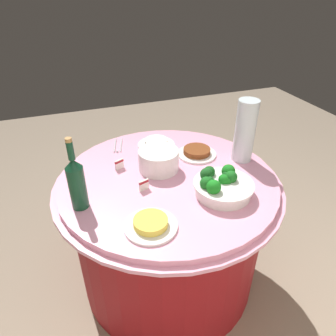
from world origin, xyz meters
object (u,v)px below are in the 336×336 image
food_plate_rice (156,143)px  plate_stack (159,160)px  decorative_fruit_vase (245,133)px  broccoli_bowl (221,185)px  food_plate_fried_egg (151,224)px  food_plate_stir_fry (197,152)px  label_placard_mid (144,185)px  label_placard_front (119,164)px  wine_bottle (77,182)px  serving_tongs (118,146)px

food_plate_rice → plate_stack: bearing=75.0°
decorative_fruit_vase → food_plate_rice: bearing=-37.5°
plate_stack → broccoli_bowl: bearing=124.7°
decorative_fruit_vase → food_plate_fried_egg: (0.63, 0.36, -0.14)m
food_plate_stir_fry → plate_stack: bearing=15.6°
label_placard_mid → label_placard_front: bearing=-72.7°
label_placard_front → food_plate_stir_fry: bearing=179.9°
wine_bottle → label_placard_front: size_ratio=6.11×
decorative_fruit_vase → serving_tongs: size_ratio=2.04×
wine_bottle → decorative_fruit_vase: bearing=-172.2°
wine_bottle → label_placard_mid: wine_bottle is taller
wine_bottle → serving_tongs: size_ratio=2.02×
label_placard_front → label_placard_mid: bearing=107.3°
serving_tongs → food_plate_rice: food_plate_rice is taller
plate_stack → label_placard_mid: bearing=50.9°
broccoli_bowl → wine_bottle: wine_bottle is taller
plate_stack → serving_tongs: size_ratio=1.26×
serving_tongs → label_placard_mid: 0.48m
plate_stack → food_plate_rice: plate_stack is taller
broccoli_bowl → label_placard_mid: bearing=-23.8°
food_plate_rice → food_plate_stir_fry: food_plate_rice is taller
decorative_fruit_vase → food_plate_stir_fry: bearing=-29.6°
broccoli_bowl → food_plate_stir_fry: bearing=-96.6°
food_plate_fried_egg → label_placard_mid: (-0.04, -0.26, 0.01)m
plate_stack → label_placard_mid: 0.20m
decorative_fruit_vase → serving_tongs: 0.74m
broccoli_bowl → label_placard_mid: size_ratio=5.09×
serving_tongs → food_plate_stir_fry: size_ratio=0.76×
broccoli_bowl → label_placard_front: broccoli_bowl is taller
label_placard_mid → broccoli_bowl: bearing=156.2°
wine_bottle → food_plate_fried_egg: wine_bottle is taller
wine_bottle → label_placard_front: (-0.23, -0.25, -0.10)m
food_plate_stir_fry → label_placard_front: (0.44, -0.00, 0.01)m
wine_bottle → decorative_fruit_vase: 0.90m
serving_tongs → food_plate_fried_egg: bearing=88.5°
food_plate_fried_egg → food_plate_rice: (-0.24, -0.66, -0.00)m
wine_bottle → food_plate_fried_egg: 0.36m
wine_bottle → label_placard_front: 0.35m
broccoli_bowl → decorative_fruit_vase: (-0.26, -0.25, 0.12)m
food_plate_fried_egg → label_placard_mid: size_ratio=4.00×
wine_bottle → label_placard_mid: bearing=-175.7°
food_plate_rice → decorative_fruit_vase: bearing=142.5°
food_plate_stir_fry → label_placard_mid: (0.37, 0.22, 0.01)m
broccoli_bowl → plate_stack: (0.21, -0.30, 0.01)m
food_plate_fried_egg → food_plate_stir_fry: same height
food_plate_rice → wine_bottle: bearing=41.2°
food_plate_rice → food_plate_stir_fry: size_ratio=1.00×
serving_tongs → food_plate_rice: (-0.22, 0.07, 0.01)m
serving_tongs → food_plate_fried_egg: size_ratio=0.76×
food_plate_rice → label_placard_front: (0.26, 0.18, 0.01)m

